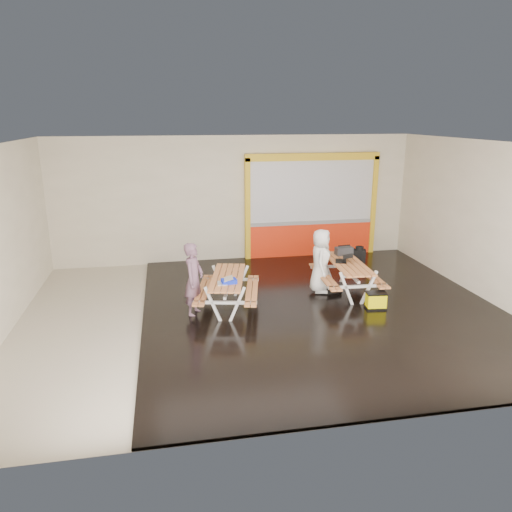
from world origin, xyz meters
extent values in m
cube|color=beige|center=(0.00, 0.00, -0.01)|extent=(10.00, 8.00, 0.01)
cube|color=white|center=(0.00, 0.00, 3.50)|extent=(10.00, 8.00, 0.01)
cube|color=beige|center=(0.00, 4.00, 1.75)|extent=(10.00, 0.01, 3.50)
cube|color=beige|center=(0.00, -4.00, 1.75)|extent=(10.00, 0.01, 3.50)
cube|color=beige|center=(5.00, 0.00, 1.75)|extent=(0.01, 8.00, 3.50)
cube|color=black|center=(1.25, 0.00, 0.03)|extent=(7.50, 7.98, 0.05)
cube|color=#F63110|center=(2.20, 3.93, 0.50)|extent=(3.60, 0.12, 1.00)
cube|color=gray|center=(2.20, 3.93, 1.03)|extent=(3.60, 0.14, 0.10)
cube|color=silver|center=(2.20, 3.94, 1.94)|extent=(3.60, 0.08, 1.72)
cube|color=yellow|center=(0.33, 3.92, 1.45)|extent=(0.14, 0.16, 2.90)
cube|color=yellow|center=(4.07, 3.92, 1.45)|extent=(0.14, 0.16, 2.90)
cube|color=yellow|center=(2.20, 3.92, 2.90)|extent=(3.88, 0.16, 0.20)
cube|color=#C47843|center=(-0.97, 0.40, 0.73)|extent=(0.51, 1.84, 0.04)
cube|color=#C47843|center=(-0.84, 0.37, 0.73)|extent=(0.51, 1.84, 0.04)
cube|color=#C47843|center=(-0.71, 0.34, 0.73)|extent=(0.51, 1.84, 0.04)
cube|color=#C47843|center=(-0.58, 0.31, 0.73)|extent=(0.51, 1.84, 0.04)
cube|color=#C47843|center=(-0.46, 0.29, 0.73)|extent=(0.51, 1.84, 0.04)
cube|color=white|center=(-1.10, -0.30, 0.40)|extent=(0.35, 0.13, 0.75)
cube|color=white|center=(-0.63, -0.40, 0.40)|extent=(0.35, 0.13, 0.75)
cube|color=white|center=(-0.86, -0.35, 0.44)|extent=(1.26, 0.33, 0.06)
cube|color=white|center=(-0.86, -0.35, 0.68)|extent=(0.63, 0.19, 0.06)
cube|color=white|center=(-0.80, 1.09, 0.40)|extent=(0.35, 0.13, 0.75)
cube|color=white|center=(-0.33, 0.98, 0.40)|extent=(0.35, 0.13, 0.75)
cube|color=white|center=(-0.56, 1.03, 0.44)|extent=(1.26, 0.33, 0.06)
cube|color=white|center=(-0.56, 1.03, 0.68)|extent=(0.63, 0.19, 0.06)
cube|color=white|center=(-0.71, 0.34, 0.54)|extent=(0.38, 1.50, 0.06)
cube|color=#C47843|center=(-1.28, 0.46, 0.45)|extent=(0.50, 1.84, 0.04)
cube|color=#C47843|center=(-1.15, 0.44, 0.45)|extent=(0.50, 1.84, 0.04)
cube|color=#C47843|center=(-0.27, 0.25, 0.45)|extent=(0.50, 1.84, 0.04)
cube|color=#C47843|center=(-0.15, 0.22, 0.45)|extent=(0.50, 1.84, 0.04)
cube|color=#C47843|center=(1.83, 0.76, 0.76)|extent=(0.21, 1.94, 0.04)
cube|color=#C47843|center=(1.97, 0.75, 0.76)|extent=(0.21, 1.94, 0.04)
cube|color=#C47843|center=(2.11, 0.74, 0.76)|extent=(0.21, 1.94, 0.04)
cube|color=#C47843|center=(2.24, 0.74, 0.76)|extent=(0.21, 1.94, 0.04)
cube|color=#C47843|center=(2.38, 0.73, 0.76)|extent=(0.21, 1.94, 0.04)
cube|color=white|center=(1.82, 0.02, 0.41)|extent=(0.36, 0.07, 0.78)
cube|color=white|center=(2.32, -0.01, 0.41)|extent=(0.36, 0.07, 0.78)
cube|color=white|center=(2.07, 0.01, 0.46)|extent=(1.33, 0.12, 0.06)
cube|color=white|center=(2.07, 0.01, 0.71)|extent=(0.66, 0.09, 0.06)
cube|color=white|center=(1.89, 1.49, 0.41)|extent=(0.36, 0.07, 0.78)
cube|color=white|center=(2.39, 1.47, 0.41)|extent=(0.36, 0.07, 0.78)
cube|color=white|center=(2.14, 1.48, 0.46)|extent=(1.33, 0.12, 0.06)
cube|color=white|center=(2.14, 1.48, 0.71)|extent=(0.66, 0.09, 0.06)
cube|color=white|center=(2.11, 0.74, 0.56)|extent=(0.13, 1.59, 0.06)
cube|color=#C47843|center=(1.51, 0.77, 0.47)|extent=(0.21, 1.94, 0.04)
cube|color=#C47843|center=(1.64, 0.76, 0.47)|extent=(0.21, 1.94, 0.04)
cube|color=#C47843|center=(2.57, 0.72, 0.47)|extent=(0.21, 1.94, 0.04)
cube|color=#C47843|center=(2.70, 0.71, 0.47)|extent=(0.21, 1.94, 0.04)
imported|color=#6F4E62|center=(-1.44, 0.17, 0.78)|extent=(0.58, 0.67, 1.55)
imported|color=white|center=(1.50, 0.87, 0.81)|extent=(0.67, 0.83, 1.47)
cube|color=silver|center=(-0.88, -0.08, 0.76)|extent=(0.22, 0.30, 0.02)
cube|color=silver|center=(-0.75, -0.09, 0.85)|extent=(0.20, 0.30, 0.06)
cube|color=silver|center=(-0.76, -0.09, 0.85)|extent=(0.17, 0.26, 0.04)
cube|color=black|center=(1.98, 0.85, 0.79)|extent=(0.35, 0.41, 0.02)
cube|color=black|center=(2.13, 0.79, 0.91)|extent=(0.33, 0.40, 0.07)
cube|color=silver|center=(2.12, 0.80, 0.91)|extent=(0.29, 0.35, 0.06)
cube|color=#1227D2|center=(-0.74, -0.08, 0.79)|extent=(0.32, 0.24, 0.09)
cube|color=black|center=(2.25, 1.38, 0.87)|extent=(0.43, 0.25, 0.19)
cylinder|color=black|center=(2.25, 1.38, 1.01)|extent=(0.31, 0.05, 0.02)
cube|color=black|center=(2.64, 1.37, 0.67)|extent=(0.35, 0.28, 0.43)
cylinder|color=black|center=(2.64, 1.37, 0.91)|extent=(0.25, 0.25, 0.11)
cube|color=black|center=(1.79, 0.85, 0.12)|extent=(0.43, 0.36, 0.14)
cube|color=black|center=(2.37, -0.30, 0.07)|extent=(0.45, 0.32, 0.04)
cube|color=#E3D500|center=(2.37, -0.30, 0.23)|extent=(0.43, 0.30, 0.32)
cube|color=black|center=(2.37, -0.30, 0.40)|extent=(0.45, 0.32, 0.03)
camera|label=1|loc=(-1.93, -9.28, 4.02)|focal=34.02mm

